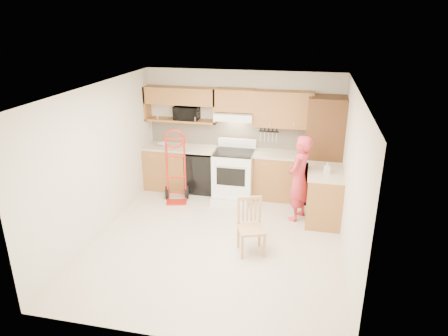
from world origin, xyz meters
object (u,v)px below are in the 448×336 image
(hand_truck, at_px, (176,170))
(dining_chair, at_px, (251,227))
(microwave, at_px, (187,113))
(range, at_px, (233,172))
(person, at_px, (299,178))

(hand_truck, xyz_separation_m, dining_chair, (1.75, -1.57, -0.23))
(microwave, height_order, hand_truck, microwave)
(range, bearing_deg, person, -25.29)
(microwave, distance_m, range, 1.54)
(range, distance_m, person, 1.46)
(microwave, distance_m, person, 2.70)
(person, bearing_deg, dining_chair, -3.82)
(person, relative_size, hand_truck, 1.18)
(microwave, height_order, range, microwave)
(person, relative_size, dining_chair, 1.78)
(dining_chair, bearing_deg, range, 88.44)
(hand_truck, bearing_deg, microwave, 73.37)
(range, relative_size, dining_chair, 1.30)
(range, bearing_deg, dining_chair, -71.10)
(dining_chair, bearing_deg, hand_truck, 117.64)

